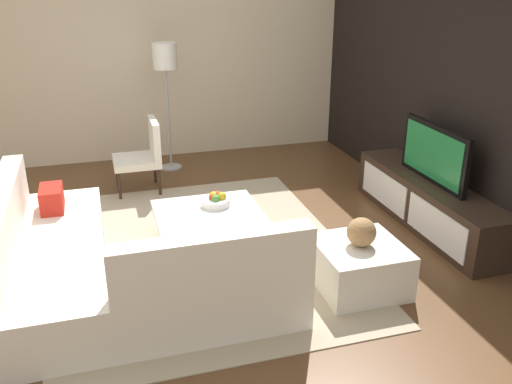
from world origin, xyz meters
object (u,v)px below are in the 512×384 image
accent_chair_near (144,152)px  decorative_ball (361,232)px  coffee_table (210,231)px  television (434,154)px  ottoman (359,266)px  fruit_bowl (216,200)px  floor_lamp (165,64)px  sectional_couch (104,268)px  media_console (428,203)px

accent_chair_near → decorative_ball: size_ratio=3.58×
coffee_table → accent_chair_near: size_ratio=1.15×
television → ottoman: 1.65m
accent_chair_near → ottoman: size_ratio=1.24×
coffee_table → fruit_bowl: size_ratio=3.57×
television → floor_lamp: (-2.56, -2.31, 0.60)m
sectional_couch → accent_chair_near: 2.44m
media_console → decorative_ball: (0.91, -1.24, 0.27)m
television → accent_chair_near: 3.30m
fruit_bowl → coffee_table: bearing=-30.0°
fruit_bowl → media_console: bearing=82.6°
floor_lamp → sectional_couch: bearing=-17.7°
sectional_couch → floor_lamp: size_ratio=1.41×
media_console → accent_chair_near: size_ratio=2.52×
floor_lamp → fruit_bowl: bearing=3.0°
media_console → floor_lamp: 3.63m
television → coffee_table: bearing=-92.5°
coffee_table → floor_lamp: bearing=-179.7°
media_console → floor_lamp: (-2.56, -2.31, 1.14)m
accent_chair_near → floor_lamp: (-0.70, 0.40, 0.91)m
ottoman → television: bearing=126.2°
floor_lamp → fruit_bowl: size_ratio=5.93×
sectional_couch → ottoman: 2.09m
ottoman → sectional_couch: bearing=-101.3°
media_console → decorative_ball: bearing=-53.8°
floor_lamp → television: bearing=42.1°
coffee_table → decorative_ball: 1.50m
television → floor_lamp: floor_lamp is taller
sectional_couch → ottoman: size_ratio=3.34×
sectional_couch → coffee_table: sectional_couch is taller
decorative_ball → floor_lamp: bearing=-162.8°
accent_chair_near → coffee_table: bearing=2.7°
ottoman → coffee_table: bearing=-133.6°
television → sectional_couch: television is taller
accent_chair_near → floor_lamp: 1.21m
television → ottoman: bearing=-53.8°
television → media_console: bearing=-90.0°
television → decorative_ball: 1.56m
accent_chair_near → fruit_bowl: accent_chair_near is taller
coffee_table → floor_lamp: size_ratio=0.60×
media_console → accent_chair_near: bearing=-124.4°
television → fruit_bowl: television is taller
sectional_couch → ottoman: bearing=78.7°
media_console → accent_chair_near: (-1.86, -2.71, 0.24)m
floor_lamp → media_console: bearing=42.1°
television → sectional_couch: (0.50, -3.29, -0.50)m
coffee_table → ottoman: (1.01, 1.06, -0.00)m
sectional_couch → accent_chair_near: accent_chair_near is taller
ottoman → accent_chair_near: bearing=-152.0°
television → coffee_table: size_ratio=1.08×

